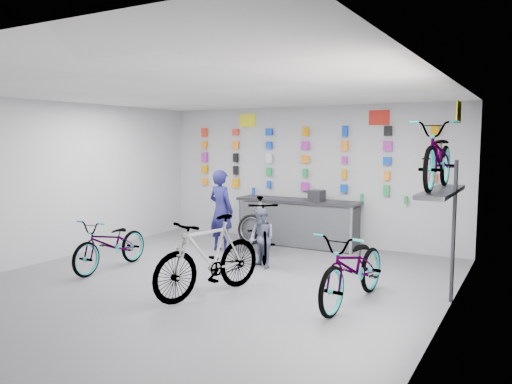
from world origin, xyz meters
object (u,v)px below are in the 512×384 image
Objects in this scene: bike_right at (354,267)px; customer at (262,238)px; clerk at (221,211)px; bike_center at (209,256)px; counter at (297,223)px; bike_left at (111,243)px; bike_service at (261,228)px.

bike_right is 2.33m from customer.
bike_center is at bearing 131.62° from clerk.
clerk is 1.56× the size of customer.
customer is (1.37, -0.78, -0.30)m from clerk.
counter is 1.54× the size of bike_left.
bike_right is 1.87× the size of customer.
counter is at bearing -119.73° from clerk.
customer is at bearing 156.92° from bike_right.
bike_center is at bearing -64.02° from customer.
clerk is at bearing 64.89° from bike_left.
bike_service reaches higher than customer.
bike_service is at bearing 142.36° from customer.
bike_center is at bearing -11.75° from bike_left.
bike_service reaches higher than bike_left.
bike_left is 1.05× the size of clerk.
bike_service is at bearing 44.70° from bike_left.
customer is (-0.08, 1.75, -0.05)m from bike_center.
counter is 1.39× the size of bike_center.
customer is (2.25, 1.38, 0.07)m from bike_left.
bike_left is at bearing 79.45° from clerk.
bike_center reaches higher than bike_left.
bike_left is (-2.00, -3.43, -0.03)m from counter.
bike_left is at bearing -171.32° from bike_right.
bike_left is 4.33m from bike_right.
bike_center is 2.08m from bike_right.
bike_left is 0.90× the size of bike_center.
customer is at bearing 28.62° from bike_left.
bike_left is at bearing -165.78° from bike_service.
bike_service reaches higher than counter.
bike_service is at bearing 148.87° from bike_right.
bike_center is 1.82× the size of customer.
bike_right is 3.92m from clerk.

